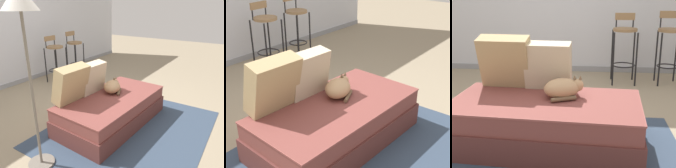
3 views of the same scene
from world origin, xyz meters
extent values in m
plane|color=gray|center=(0.00, 0.00, 0.00)|extent=(16.00, 16.00, 0.00)
cube|color=gray|center=(0.00, 2.20, 0.04)|extent=(8.00, 0.02, 0.09)
cube|color=#334256|center=(0.00, -0.70, 0.00)|extent=(2.34, 1.96, 0.01)
cube|color=brown|center=(0.00, -0.40, 0.12)|extent=(1.69, 0.95, 0.24)
cube|color=brown|center=(0.00, -0.40, 0.33)|extent=(1.65, 0.91, 0.17)
cube|color=brown|center=(0.00, -0.40, 0.41)|extent=(1.66, 0.92, 0.02)
cube|color=tan|center=(-0.43, -0.04, 0.67)|extent=(0.49, 0.31, 0.50)
cube|color=beige|center=(-0.02, -0.07, 0.64)|extent=(0.44, 0.25, 0.45)
ellipsoid|color=tan|center=(0.13, -0.31, 0.50)|extent=(0.39, 0.35, 0.17)
sphere|color=tan|center=(0.27, -0.28, 0.52)|extent=(0.11, 0.11, 0.11)
cone|color=brown|center=(0.24, -0.28, 0.59)|extent=(0.03, 0.03, 0.04)
cone|color=brown|center=(0.29, -0.28, 0.59)|extent=(0.03, 0.03, 0.04)
cylinder|color=brown|center=(0.16, -0.42, 0.44)|extent=(0.22, 0.12, 0.04)
cylinder|color=black|center=(0.68, 1.44, 0.38)|extent=(0.02, 0.02, 0.76)
cylinder|color=black|center=(1.00, 1.44, 0.38)|extent=(0.02, 0.02, 0.76)
cylinder|color=black|center=(0.68, 1.76, 0.38)|extent=(0.02, 0.02, 0.76)
cylinder|color=black|center=(1.00, 1.76, 0.38)|extent=(0.02, 0.02, 0.76)
torus|color=black|center=(0.84, 1.60, 0.27)|extent=(0.34, 0.34, 0.02)
cylinder|color=olive|center=(0.84, 1.60, 0.78)|extent=(0.34, 0.34, 0.04)
cylinder|color=black|center=(0.72, 1.73, 0.85)|extent=(0.02, 0.02, 0.19)
cylinder|color=black|center=(0.96, 1.73, 0.85)|extent=(0.02, 0.02, 0.19)
cube|color=olive|center=(0.84, 1.73, 0.95)|extent=(0.28, 0.03, 0.10)
cylinder|color=black|center=(1.33, 1.46, 0.38)|extent=(0.02, 0.02, 0.76)
cylinder|color=black|center=(1.33, 1.74, 0.38)|extent=(0.02, 0.02, 0.76)
cylinder|color=black|center=(1.61, 1.74, 0.38)|extent=(0.02, 0.02, 0.76)
torus|color=black|center=(1.47, 1.60, 0.26)|extent=(0.30, 0.30, 0.02)
cylinder|color=olive|center=(1.47, 1.60, 0.78)|extent=(0.34, 0.34, 0.04)
cylinder|color=black|center=(1.35, 1.73, 0.87)|extent=(0.02, 0.02, 0.22)
cube|color=olive|center=(1.47, 1.73, 0.98)|extent=(0.28, 0.03, 0.10)
camera|label=1|loc=(-2.37, -1.93, 1.65)|focal=35.00mm
camera|label=2|loc=(-1.99, -2.01, 1.81)|focal=50.00mm
camera|label=3|loc=(0.39, -2.88, 1.33)|focal=50.00mm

